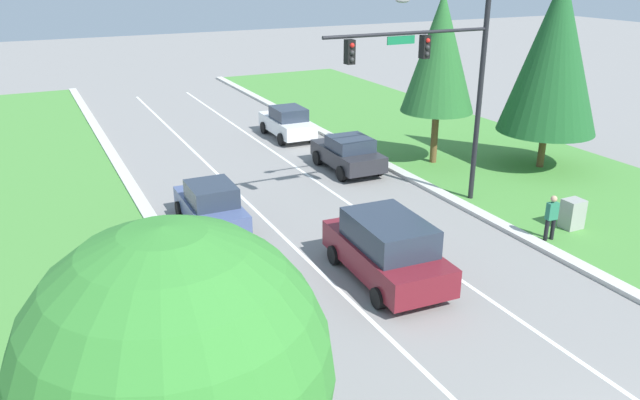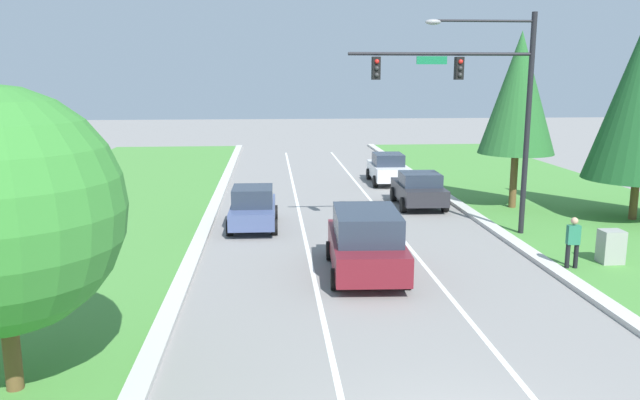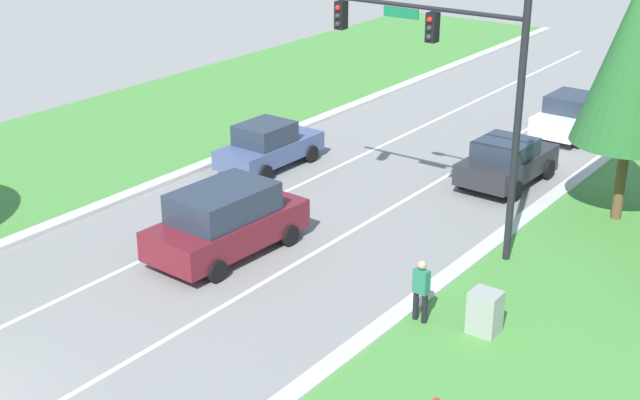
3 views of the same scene
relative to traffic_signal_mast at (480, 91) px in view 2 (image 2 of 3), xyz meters
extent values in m
cylinder|color=black|center=(1.86, 0.01, -1.30)|extent=(0.20, 0.20, 8.17)
cylinder|color=black|center=(-1.47, 0.01, 1.31)|extent=(6.66, 0.12, 0.12)
cube|color=#147042|center=(-1.81, 0.01, 1.09)|extent=(1.10, 0.04, 0.28)
cylinder|color=black|center=(0.03, 0.01, 2.46)|extent=(3.67, 0.09, 0.09)
ellipsoid|color=gray|center=(-1.81, 0.01, 2.41)|extent=(0.56, 0.28, 0.20)
cube|color=black|center=(-0.81, 0.01, 0.81)|extent=(0.28, 0.32, 0.80)
sphere|color=red|center=(-0.81, -0.16, 1.05)|extent=(0.16, 0.16, 0.16)
sphere|color=#2D2D2D|center=(-0.81, -0.16, 0.81)|extent=(0.16, 0.16, 0.16)
sphere|color=#2D2D2D|center=(-0.81, -0.16, 0.58)|extent=(0.16, 0.16, 0.16)
cube|color=black|center=(-3.81, 0.01, 0.81)|extent=(0.28, 0.32, 0.80)
sphere|color=red|center=(-3.81, -0.16, 1.05)|extent=(0.16, 0.16, 0.16)
sphere|color=#2D2D2D|center=(-3.81, -0.16, 0.81)|extent=(0.16, 0.16, 0.16)
sphere|color=#2D2D2D|center=(-3.81, -0.16, 0.58)|extent=(0.16, 0.16, 0.16)
cube|color=white|center=(-1.04, 11.98, -4.69)|extent=(1.83, 4.32, 0.74)
cube|color=#283342|center=(-1.04, 11.73, -4.00)|extent=(1.61, 1.96, 0.64)
cylinder|color=black|center=(-0.16, 13.29, -5.06)|extent=(0.25, 0.66, 0.65)
cylinder|color=black|center=(-1.86, 13.33, -5.06)|extent=(0.25, 0.66, 0.65)
cylinder|color=black|center=(-0.21, 10.64, -5.06)|extent=(0.25, 0.66, 0.65)
cylinder|color=black|center=(-1.92, 10.67, -5.06)|extent=(0.25, 0.66, 0.65)
cube|color=maroon|center=(-4.73, -4.15, -4.66)|extent=(2.31, 4.84, 0.84)
cube|color=#283342|center=(-4.74, -4.27, -3.82)|extent=(2.01, 2.94, 0.83)
cylinder|color=black|center=(-3.64, -2.73, -5.08)|extent=(0.27, 0.63, 0.62)
cylinder|color=black|center=(-5.68, -2.63, -5.08)|extent=(0.27, 0.63, 0.62)
cylinder|color=black|center=(-3.78, -5.67, -5.08)|extent=(0.27, 0.63, 0.62)
cylinder|color=black|center=(-5.82, -5.58, -5.08)|extent=(0.27, 0.63, 0.62)
cube|color=#28282D|center=(-0.78, 5.56, -4.69)|extent=(2.00, 4.15, 0.70)
cube|color=#283342|center=(-0.79, 5.31, -4.06)|extent=(1.75, 1.89, 0.57)
cylinder|color=black|center=(0.18, 6.81, -5.04)|extent=(0.26, 0.69, 0.69)
cylinder|color=black|center=(-1.68, 6.86, -5.04)|extent=(0.26, 0.69, 0.69)
cylinder|color=black|center=(0.12, 4.27, -5.04)|extent=(0.26, 0.69, 0.69)
cylinder|color=black|center=(-1.74, 4.31, -5.04)|extent=(0.26, 0.69, 0.69)
cube|color=#475684|center=(-8.29, 2.07, -4.75)|extent=(1.78, 4.20, 0.65)
cube|color=#283342|center=(-8.30, 1.82, -4.07)|extent=(1.58, 1.90, 0.71)
cylinder|color=black|center=(-7.43, 3.35, -5.08)|extent=(0.25, 0.62, 0.62)
cylinder|color=black|center=(-9.12, 3.37, -5.08)|extent=(0.25, 0.62, 0.62)
cylinder|color=black|center=(-7.47, 0.76, -5.08)|extent=(0.25, 0.62, 0.62)
cylinder|color=black|center=(-9.16, 0.79, -5.08)|extent=(0.25, 0.62, 0.62)
cube|color=#9E9E99|center=(3.17, -3.96, -4.81)|extent=(0.70, 0.60, 1.14)
cylinder|color=black|center=(1.54, -4.38, -4.97)|extent=(0.14, 0.14, 0.84)
cylinder|color=black|center=(1.80, -4.40, -4.97)|extent=(0.14, 0.14, 0.84)
cube|color=#287556|center=(1.67, -4.39, -4.25)|extent=(0.40, 0.26, 0.60)
sphere|color=tan|center=(1.67, -4.39, -3.81)|extent=(0.22, 0.22, 0.22)
cylinder|color=brown|center=(7.40, 1.88, -4.50)|extent=(0.32, 0.32, 1.77)
cylinder|color=brown|center=(-12.50, -10.89, -4.47)|extent=(0.32, 0.32, 1.84)
cylinder|color=brown|center=(3.33, 4.63, -4.12)|extent=(0.32, 0.32, 2.54)
cone|color=#28662D|center=(3.33, 4.63, -0.18)|extent=(3.33, 3.33, 5.33)
camera|label=1|loc=(-13.91, -18.44, 3.64)|focal=35.00mm
camera|label=2|loc=(-7.60, -22.27, 0.54)|focal=35.00mm
camera|label=3|loc=(10.91, -21.01, 5.52)|focal=50.00mm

